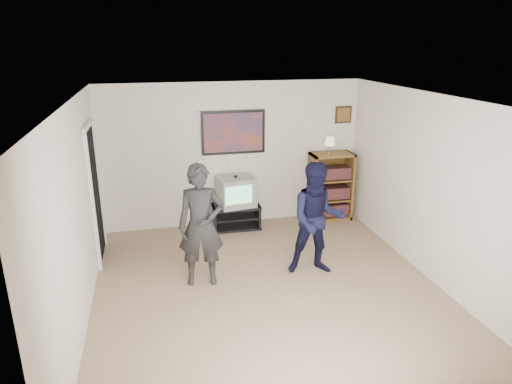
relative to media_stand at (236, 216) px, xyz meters
name	(u,v)px	position (x,y,z in m)	size (l,w,h in m)	color
room_shell	(264,194)	(0.02, -1.88, 1.04)	(4.51, 5.00, 2.51)	#896C57
media_stand	(236,216)	(0.00, 0.00, 0.00)	(0.85, 0.48, 0.42)	black
crt_television	(236,191)	(0.01, 0.00, 0.46)	(0.60, 0.51, 0.51)	gray
bookshelf	(330,186)	(1.76, 0.05, 0.41)	(0.75, 0.43, 1.23)	brown
table_lamp	(330,146)	(1.69, 0.01, 1.18)	(0.19, 0.19, 0.31)	beige
person_tall	(201,226)	(-0.79, -1.77, 0.62)	(0.61, 0.40, 1.66)	#232325
person_short	(317,219)	(0.80, -1.83, 0.59)	(0.78, 0.61, 1.61)	black
controller_left	(201,194)	(-0.76, -1.59, 1.01)	(0.03, 0.12, 0.03)	white
controller_right	(308,197)	(0.76, -1.56, 0.83)	(0.03, 0.11, 0.03)	white
poster	(233,132)	(0.02, 0.25, 1.44)	(1.10, 0.03, 0.75)	black
air_vent	(200,116)	(-0.53, 0.25, 1.74)	(0.28, 0.02, 0.14)	white
small_picture	(343,115)	(2.02, 0.25, 1.67)	(0.30, 0.03, 0.30)	black
doorway	(95,194)	(-2.21, -0.63, 0.79)	(0.03, 0.85, 2.00)	black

